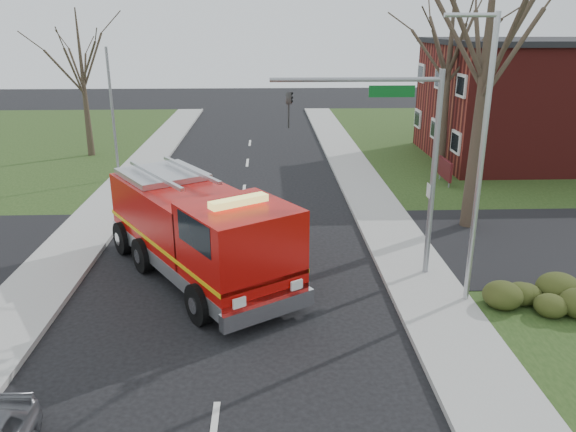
{
  "coord_description": "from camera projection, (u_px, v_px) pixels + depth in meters",
  "views": [
    {
      "loc": [
        1.19,
        -15.64,
        8.1
      ],
      "look_at": [
        1.87,
        2.07,
        2.0
      ],
      "focal_mm": 35.0,
      "sensor_mm": 36.0,
      "label": 1
    }
  ],
  "objects": [
    {
      "name": "ground",
      "position": [
        230.0,
        299.0,
        17.37
      ],
      "size": [
        120.0,
        120.0,
        0.0
      ],
      "primitive_type": "plane",
      "color": "black",
      "rests_on": "ground"
    },
    {
      "name": "sidewalk_right",
      "position": [
        428.0,
        294.0,
        17.57
      ],
      "size": [
        2.4,
        80.0,
        0.15
      ],
      "primitive_type": "cube",
      "color": "#9C9C96",
      "rests_on": "ground"
    },
    {
      "name": "sidewalk_left",
      "position": [
        27.0,
        301.0,
        17.11
      ],
      "size": [
        2.4,
        80.0,
        0.15
      ],
      "primitive_type": "cube",
      "color": "#9C9C96",
      "rests_on": "ground"
    },
    {
      "name": "brick_building",
      "position": [
        561.0,
        101.0,
        33.88
      ],
      "size": [
        15.4,
        10.4,
        7.25
      ],
      "color": "maroon",
      "rests_on": "ground"
    },
    {
      "name": "health_center_sign",
      "position": [
        445.0,
        169.0,
        29.28
      ],
      "size": [
        0.12,
        2.0,
        1.4
      ],
      "color": "#4D1216",
      "rests_on": "ground"
    },
    {
      "name": "hedge_corner",
      "position": [
        533.0,
        292.0,
        16.56
      ],
      "size": [
        2.8,
        2.0,
        0.9
      ],
      "primitive_type": "ellipsoid",
      "color": "#2D3513",
      "rests_on": "lawn_right"
    },
    {
      "name": "bare_tree_near",
      "position": [
        487.0,
        43.0,
        20.97
      ],
      "size": [
        6.0,
        6.0,
        12.0
      ],
      "color": "#32261E",
      "rests_on": "ground"
    },
    {
      "name": "bare_tree_far",
      "position": [
        450.0,
        55.0,
        29.83
      ],
      "size": [
        5.25,
        5.25,
        10.5
      ],
      "color": "#32261E",
      "rests_on": "ground"
    },
    {
      "name": "bare_tree_left",
      "position": [
        82.0,
        67.0,
        34.09
      ],
      "size": [
        4.5,
        4.5,
        9.0
      ],
      "color": "#32261E",
      "rests_on": "ground"
    },
    {
      "name": "traffic_signal_mast",
      "position": [
        396.0,
        138.0,
        17.44
      ],
      "size": [
        5.29,
        0.18,
        6.8
      ],
      "color": "gray",
      "rests_on": "ground"
    },
    {
      "name": "streetlight_pole",
      "position": [
        480.0,
        157.0,
        15.68
      ],
      "size": [
        1.48,
        0.16,
        8.4
      ],
      "color": "#B7BABF",
      "rests_on": "ground"
    },
    {
      "name": "utility_pole_far",
      "position": [
        113.0,
        117.0,
        29.21
      ],
      "size": [
        0.14,
        0.14,
        7.0
      ],
      "primitive_type": "cylinder",
      "color": "gray",
      "rests_on": "ground"
    },
    {
      "name": "fire_engine",
      "position": [
        199.0,
        233.0,
        18.45
      ],
      "size": [
        7.06,
        8.79,
        3.46
      ],
      "rotation": [
        0.0,
        0.0,
        0.57
      ],
      "color": "#B40C08",
      "rests_on": "ground"
    }
  ]
}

